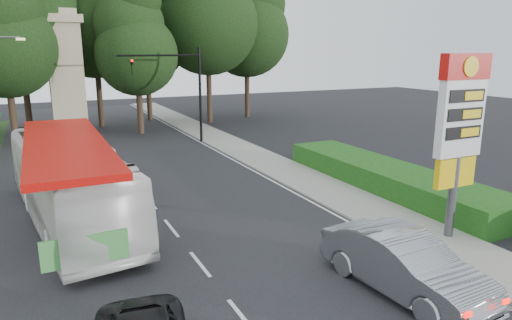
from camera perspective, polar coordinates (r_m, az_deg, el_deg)
name	(u,v)px	position (r m, az deg, el deg)	size (l,w,h in m)	color
road_surface	(146,197)	(22.87, -13.57, -4.50)	(14.00, 80.00, 0.02)	black
sidewalk_right	(297,176)	(25.86, 5.12, -1.95)	(3.00, 80.00, 0.12)	gray
hedge	(387,177)	(24.36, 16.10, -2.10)	(3.00, 14.00, 1.20)	#134612
gas_station_pylon	(460,122)	(17.87, 24.16, 4.34)	(2.10, 0.45, 6.85)	#59595E
traffic_signal_mast	(183,82)	(34.90, -9.12, 9.63)	(6.10, 0.35, 7.20)	black
monument	(66,74)	(39.46, -22.66, 9.84)	(3.00, 3.00, 10.05)	tan
tree_center_right	(92,3)	(44.86, -19.80, 17.99)	(9.24, 9.24, 18.15)	#2D2116
tree_east_near	(145,22)	(47.58, -13.72, 16.46)	(8.12, 8.12, 15.95)	#2D2116
tree_east_mid	(207,2)	(45.27, -6.14, 19.05)	(9.52, 9.52, 18.70)	#2D2116
tree_far_east	(247,16)	(48.93, -1.16, 17.52)	(8.68, 8.68, 17.05)	#2D2116
tree_monument_left	(2,25)	(38.42, -29.19, 14.47)	(7.28, 7.28, 14.30)	#2D2116
tree_monument_right	(136,37)	(39.65, -14.81, 14.64)	(6.72, 6.72, 13.20)	#2D2116
transit_bus	(69,182)	(20.10, -22.39, -2.55)	(2.90, 12.40, 3.45)	white
sedan_silver	(404,264)	(14.27, 17.99, -12.24)	(1.89, 5.41, 1.78)	#94969B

